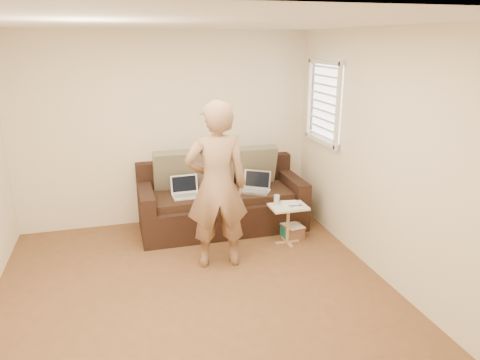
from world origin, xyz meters
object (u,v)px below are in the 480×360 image
(striped_box, at_px, (292,231))
(laptop_silver, at_px, (255,192))
(side_table, at_px, (288,224))
(person, at_px, (217,186))
(drinking_glass, at_px, (277,200))
(sofa, at_px, (222,198))
(laptop_white, at_px, (187,197))

(striped_box, bearing_deg, laptop_silver, 131.59)
(side_table, bearing_deg, striped_box, 49.43)
(person, xyz_separation_m, drinking_glass, (0.85, 0.39, -0.39))
(laptop_silver, height_order, drinking_glass, laptop_silver)
(person, bearing_deg, laptop_silver, -125.09)
(laptop_silver, relative_size, person, 0.20)
(sofa, distance_m, laptop_silver, 0.46)
(sofa, bearing_deg, side_table, -46.48)
(laptop_white, distance_m, side_table, 1.36)
(sofa, relative_size, side_table, 4.39)
(sofa, distance_m, drinking_glass, 0.84)
(striped_box, bearing_deg, person, -158.25)
(sofa, relative_size, laptop_silver, 5.92)
(drinking_glass, bearing_deg, side_table, -37.53)
(sofa, bearing_deg, drinking_glass, -48.15)
(person, bearing_deg, sofa, -101.24)
(laptop_white, xyz_separation_m, striped_box, (1.29, -0.49, -0.43))
(person, bearing_deg, drinking_glass, -150.23)
(side_table, bearing_deg, laptop_white, 151.80)
(sofa, bearing_deg, person, -106.31)
(laptop_white, xyz_separation_m, person, (0.20, -0.93, 0.43))
(laptop_white, relative_size, side_table, 0.71)
(drinking_glass, bearing_deg, striped_box, 10.45)
(side_table, bearing_deg, drinking_glass, 142.47)
(laptop_silver, xyz_separation_m, striped_box, (0.37, -0.42, -0.43))
(laptop_silver, distance_m, person, 1.20)
(sofa, relative_size, person, 1.16)
(sofa, height_order, person, person)
(striped_box, bearing_deg, drinking_glass, -169.55)
(sofa, bearing_deg, laptop_white, -170.15)
(laptop_white, xyz_separation_m, drinking_glass, (1.05, -0.53, 0.04))
(side_table, xyz_separation_m, drinking_glass, (-0.12, 0.09, 0.31))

